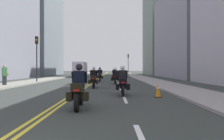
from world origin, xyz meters
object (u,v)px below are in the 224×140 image
pedestrian_0 (4,75)px  parked_truck (80,70)px  motorcycle_2 (93,79)px  motorcycle_4 (100,76)px  motorcycle_3 (115,77)px  traffic_cone_0 (158,90)px  motorcycle_5 (114,75)px  traffic_light_far (128,61)px  motorcycle_0 (79,91)px  traffic_light_near (37,51)px  motorcycle_1 (122,83)px

pedestrian_0 → parked_truck: (2.80, 25.41, 0.34)m
motorcycle_2 → motorcycle_4: bearing=87.7°
motorcycle_3 → traffic_cone_0: 10.64m
motorcycle_3 → motorcycle_4: (-1.73, 3.97, 0.03)m
motorcycle_5 → traffic_light_far: size_ratio=0.43×
motorcycle_5 → motorcycle_2: bearing=-100.2°
motorcycle_0 → traffic_light_near: size_ratio=0.44×
traffic_light_near → motorcycle_1: bearing=-53.0°
motorcycle_3 → motorcycle_5: size_ratio=1.06×
motorcycle_3 → traffic_light_far: (3.45, 30.07, 2.76)m
traffic_cone_0 → traffic_light_near: size_ratio=0.15×
motorcycle_5 → traffic_light_far: traffic_light_far is taller
traffic_light_near → traffic_cone_0: bearing=-49.9°
traffic_light_far → parked_truck: bearing=-142.1°
motorcycle_1 → traffic_light_near: 14.62m
motorcycle_1 → motorcycle_4: (-2.00, 13.49, 0.01)m
motorcycle_3 → motorcycle_5: (0.01, 8.64, 0.02)m
traffic_light_far → motorcycle_3: bearing=-96.5°
motorcycle_2 → traffic_light_near: (-6.63, 6.60, 2.73)m
motorcycle_3 → parked_truck: size_ratio=0.34×
motorcycle_3 → pedestrian_0: (-9.37, -3.13, 0.30)m
traffic_light_near → pedestrian_0: size_ratio=2.73×
traffic_light_far → motorcycle_1: bearing=-94.6°
pedestrian_0 → parked_truck: bearing=37.0°
motorcycle_4 → traffic_light_near: 7.45m
pedestrian_0 → parked_truck: parked_truck is taller
motorcycle_4 → traffic_light_near: bearing=-164.7°
traffic_cone_0 → motorcycle_4: bearing=104.7°
motorcycle_5 → traffic_cone_0: bearing=-86.7°
motorcycle_1 → traffic_light_near: bearing=127.8°
motorcycle_5 → pedestrian_0: size_ratio=1.16×
motorcycle_4 → traffic_light_far: traffic_light_far is taller
motorcycle_0 → motorcycle_3: bearing=81.2°
motorcycle_0 → traffic_cone_0: bearing=40.4°
traffic_light_far → parked_truck: traffic_light_far is taller
motorcycle_4 → pedestrian_0: bearing=-138.7°
motorcycle_5 → pedestrian_0: (-9.37, -11.77, 0.27)m
motorcycle_3 → motorcycle_0: bearing=-93.4°
traffic_cone_0 → traffic_light_far: 40.64m
traffic_light_far → motorcycle_5: bearing=-99.1°
motorcycle_0 → motorcycle_3: size_ratio=0.97×
motorcycle_4 → motorcycle_5: size_ratio=1.09×
parked_truck → traffic_cone_0: bearing=-75.3°
motorcycle_3 → motorcycle_5: 8.64m
motorcycle_1 → motorcycle_4: bearing=99.2°
traffic_light_near → parked_truck: (1.80, 20.33, -2.12)m
motorcycle_3 → pedestrian_0: size_ratio=1.23×
motorcycle_0 → traffic_cone_0: motorcycle_0 is taller
traffic_light_near → traffic_light_far: size_ratio=1.00×
motorcycle_5 → parked_truck: bearing=113.0°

